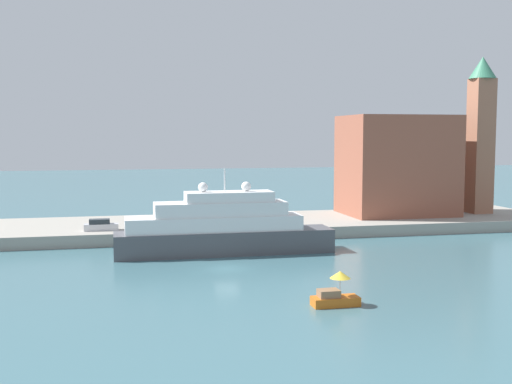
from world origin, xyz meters
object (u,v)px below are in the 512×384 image
Objects in this scene: mooring_bollard at (242,226)px; person_figure at (143,222)px; harbor_building at (397,165)px; large_yacht at (222,229)px; bell_tower at (481,130)px; small_motorboat at (335,294)px; parked_car at (101,225)px.

person_figure is at bearing 162.85° from mooring_bollard.
harbor_building is 10.26× the size of person_figure.
harbor_building is 41.22m from person_figure.
large_yacht is 49.78m from bell_tower.
small_motorboat is 5.75× the size of mooring_bollard.
bell_tower is at bearing -6.11° from harbor_building.
harbor_building is 24.08× the size of mooring_bollard.
harbor_building is at bearing 9.39° from parked_car.
large_yacht reaches higher than small_motorboat.
bell_tower is 5.64× the size of parked_car.
parked_car is at bearing 142.48° from large_yacht.
harbor_building reaches higher than person_figure.
harbor_building reaches higher than large_yacht.
harbor_building is at bearing 173.89° from bell_tower.
harbor_building is 0.66× the size of bell_tower.
bell_tower reaches higher than large_yacht.
harbor_building reaches higher than mooring_bollard.
large_yacht is 16.18× the size of person_figure.
bell_tower reaches higher than harbor_building.
harbor_building is at bearing 59.33° from small_motorboat.
bell_tower is (45.13, 17.18, 12.11)m from large_yacht.
bell_tower is at bearing 5.85° from parked_car.
person_figure is at bearing -171.79° from harbor_building.
small_motorboat is at bearing -69.40° from person_figure.
mooring_bollard is (4.23, 8.83, -1.01)m from large_yacht.
small_motorboat is 40.54m from person_figure.
person_figure reaches higher than small_motorboat.
small_motorboat is at bearing -133.21° from bell_tower.
bell_tower is at bearing 46.79° from small_motorboat.
parked_car is (-14.43, 11.08, -0.70)m from large_yacht.
person_figure reaches higher than mooring_bollard.
person_figure is (-40.19, -5.80, -7.09)m from harbor_building.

